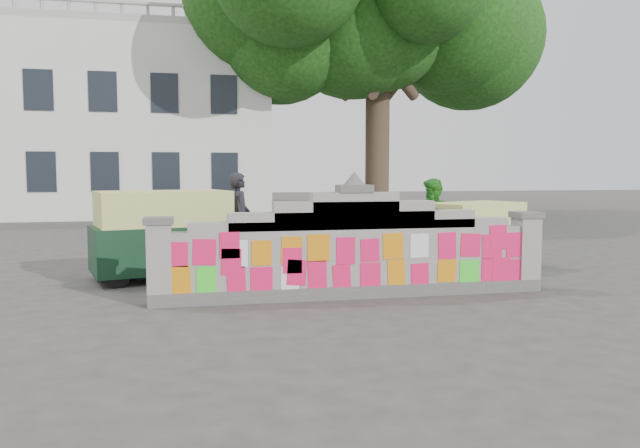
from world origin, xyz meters
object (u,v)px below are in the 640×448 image
at_px(cyclist_bike, 240,248).
at_px(pedestrian, 433,223).
at_px(rickshaw_right, 472,235).
at_px(cyclist_rider, 240,230).
at_px(rickshaw_left, 168,233).

relative_size(cyclist_bike, pedestrian, 1.05).
height_order(pedestrian, rickshaw_right, pedestrian).
bearing_deg(cyclist_bike, cyclist_rider, 0.00).
bearing_deg(rickshaw_right, rickshaw_left, -24.97).
xyz_separation_m(cyclist_rider, rickshaw_right, (4.72, -0.35, -0.15)).
xyz_separation_m(cyclist_bike, rickshaw_right, (4.72, -0.35, 0.20)).
distance_m(cyclist_rider, rickshaw_left, 1.37).
relative_size(cyclist_bike, rickshaw_left, 0.63).
relative_size(cyclist_rider, rickshaw_left, 0.56).
height_order(cyclist_bike, cyclist_rider, cyclist_rider).
distance_m(cyclist_bike, rickshaw_left, 1.42).
relative_size(cyclist_bike, rickshaw_right, 0.76).
distance_m(pedestrian, rickshaw_right, 0.85).
distance_m(cyclist_bike, pedestrian, 4.11).
xyz_separation_m(pedestrian, rickshaw_right, (0.63, -0.53, -0.22)).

